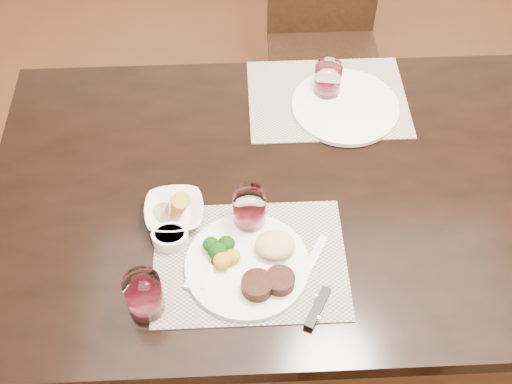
{
  "coord_description": "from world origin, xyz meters",
  "views": [
    {
      "loc": [
        -0.35,
        -1.03,
        2.06
      ],
      "look_at": [
        -0.3,
        -0.06,
        0.82
      ],
      "focal_mm": 45.0,
      "sensor_mm": 36.0,
      "label": 1
    }
  ],
  "objects_px": {
    "chair_far": "(324,35)",
    "steak_knife": "(316,296)",
    "cracker_bowl": "(174,211)",
    "far_plate": "(345,106)",
    "dinner_plate": "(253,264)",
    "wine_glass_near": "(249,211)"
  },
  "relations": [
    {
      "from": "steak_knife",
      "to": "wine_glass_near",
      "type": "distance_m",
      "value": 0.26
    },
    {
      "from": "dinner_plate",
      "to": "far_plate",
      "type": "bearing_deg",
      "value": 81.62
    },
    {
      "from": "wine_glass_near",
      "to": "far_plate",
      "type": "height_order",
      "value": "wine_glass_near"
    },
    {
      "from": "chair_far",
      "to": "dinner_plate",
      "type": "bearing_deg",
      "value": -105.2
    },
    {
      "from": "cracker_bowl",
      "to": "wine_glass_near",
      "type": "xyz_separation_m",
      "value": [
        0.19,
        -0.03,
        0.03
      ]
    },
    {
      "from": "steak_knife",
      "to": "far_plate",
      "type": "xyz_separation_m",
      "value": [
        0.15,
        0.61,
        0.0
      ]
    },
    {
      "from": "far_plate",
      "to": "steak_knife",
      "type": "bearing_deg",
      "value": -103.53
    },
    {
      "from": "chair_far",
      "to": "dinner_plate",
      "type": "relative_size",
      "value": 3.06
    },
    {
      "from": "cracker_bowl",
      "to": "chair_far",
      "type": "bearing_deg",
      "value": 63.37
    },
    {
      "from": "wine_glass_near",
      "to": "far_plate",
      "type": "bearing_deg",
      "value": 53.54
    },
    {
      "from": "dinner_plate",
      "to": "far_plate",
      "type": "distance_m",
      "value": 0.6
    },
    {
      "from": "steak_knife",
      "to": "cracker_bowl",
      "type": "height_order",
      "value": "cracker_bowl"
    },
    {
      "from": "dinner_plate",
      "to": "cracker_bowl",
      "type": "height_order",
      "value": "cracker_bowl"
    },
    {
      "from": "dinner_plate",
      "to": "far_plate",
      "type": "relative_size",
      "value": 0.96
    },
    {
      "from": "dinner_plate",
      "to": "chair_far",
      "type": "bearing_deg",
      "value": 95.21
    },
    {
      "from": "chair_far",
      "to": "far_plate",
      "type": "bearing_deg",
      "value": -92.74
    },
    {
      "from": "dinner_plate",
      "to": "wine_glass_near",
      "type": "bearing_deg",
      "value": 111.8
    },
    {
      "from": "chair_far",
      "to": "steak_knife",
      "type": "bearing_deg",
      "value": -98.03
    },
    {
      "from": "cracker_bowl",
      "to": "wine_glass_near",
      "type": "height_order",
      "value": "wine_glass_near"
    },
    {
      "from": "chair_far",
      "to": "far_plate",
      "type": "height_order",
      "value": "chair_far"
    },
    {
      "from": "dinner_plate",
      "to": "far_plate",
      "type": "height_order",
      "value": "dinner_plate"
    },
    {
      "from": "chair_far",
      "to": "steak_knife",
      "type": "relative_size",
      "value": 3.55
    }
  ]
}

